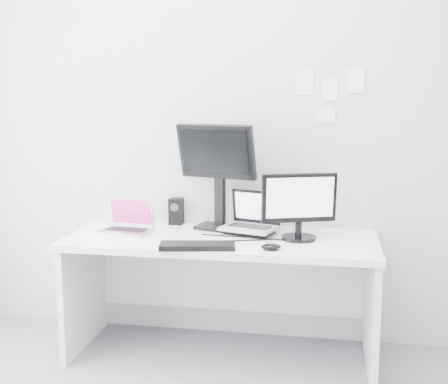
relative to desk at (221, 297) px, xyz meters
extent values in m
plane|color=#B4B7B9|center=(0.00, 0.35, 0.99)|extent=(3.60, 0.00, 3.60)
cube|color=white|center=(0.00, 0.00, 0.00)|extent=(1.80, 0.70, 0.73)
cube|color=#ABABAF|center=(-0.59, 0.00, 0.47)|extent=(0.31, 0.25, 0.22)
cube|color=black|center=(-0.35, 0.29, 0.45)|extent=(0.08, 0.08, 0.17)
cube|color=#A5A8AC|center=(0.15, 0.11, 0.49)|extent=(0.37, 0.32, 0.26)
cube|color=black|center=(-0.06, 0.20, 0.70)|extent=(0.52, 0.30, 0.67)
cube|color=black|center=(0.45, 0.02, 0.56)|extent=(0.47, 0.33, 0.40)
cube|color=black|center=(-0.08, -0.27, 0.38)|extent=(0.42, 0.21, 0.03)
ellipsoid|color=black|center=(0.31, -0.24, 0.38)|extent=(0.12, 0.10, 0.04)
cube|color=white|center=(0.45, 0.34, 1.26)|extent=(0.10, 0.00, 0.14)
cube|color=white|center=(0.60, 0.34, 1.22)|extent=(0.09, 0.00, 0.13)
cube|color=white|center=(0.75, 0.34, 1.26)|extent=(0.10, 0.00, 0.14)
cube|color=white|center=(0.58, 0.34, 1.05)|extent=(0.11, 0.00, 0.08)
camera|label=1|loc=(0.59, -3.27, 1.19)|focal=46.99mm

